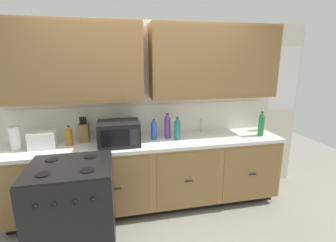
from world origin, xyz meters
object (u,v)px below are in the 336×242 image
(bottle_dark, at_px, (262,122))
(bottle_amber, at_px, (69,136))
(toaster, at_px, (42,140))
(microwave, at_px, (119,133))
(bottle_blue, at_px, (154,129))
(stove_range, at_px, (74,210))
(bottle_teal, at_px, (177,128))
(knife_block, at_px, (84,132))
(bottle_violet, at_px, (167,126))
(paper_towel_roll, at_px, (15,138))
(bottle_green, at_px, (261,124))

(bottle_dark, bearing_deg, bottle_amber, -178.17)
(bottle_dark, bearing_deg, toaster, -177.61)
(microwave, relative_size, bottle_dark, 2.00)
(bottle_dark, bearing_deg, bottle_blue, -177.48)
(stove_range, relative_size, bottle_teal, 3.28)
(knife_block, bearing_deg, bottle_violet, -5.38)
(bottle_amber, distance_m, bottle_dark, 2.56)
(bottle_amber, bearing_deg, bottle_dark, 1.83)
(bottle_violet, bearing_deg, toaster, -177.82)
(paper_towel_roll, height_order, bottle_dark, paper_towel_roll)
(paper_towel_roll, xyz_separation_m, bottle_amber, (0.56, 0.02, -0.01))
(bottle_teal, relative_size, bottle_amber, 1.20)
(toaster, relative_size, bottle_amber, 1.16)
(stove_range, distance_m, bottle_violet, 1.42)
(bottle_blue, distance_m, bottle_dark, 1.56)
(toaster, distance_m, bottle_violet, 1.46)
(bottle_green, height_order, bottle_blue, bottle_green)
(bottle_teal, bearing_deg, toaster, 179.25)
(bottle_green, xyz_separation_m, bottle_teal, (-1.11, 0.08, -0.02))
(stove_range, distance_m, bottle_green, 2.44)
(paper_towel_roll, xyz_separation_m, bottle_green, (2.96, -0.12, 0.03))
(paper_towel_roll, bearing_deg, bottle_green, -2.34)
(toaster, height_order, bottle_blue, bottle_blue)
(stove_range, distance_m, bottle_amber, 0.88)
(bottle_violet, bearing_deg, stove_range, -147.12)
(knife_block, distance_m, bottle_green, 2.26)
(toaster, relative_size, bottle_violet, 0.86)
(stove_range, bearing_deg, knife_block, 85.78)
(toaster, bearing_deg, bottle_blue, 2.24)
(toaster, relative_size, paper_towel_roll, 1.08)
(bottle_dark, bearing_deg, paper_towel_roll, -178.20)
(paper_towel_roll, relative_size, bottle_blue, 1.01)
(bottle_green, height_order, bottle_amber, bottle_green)
(paper_towel_roll, bearing_deg, stove_range, -45.39)
(knife_block, relative_size, bottle_violet, 0.95)
(paper_towel_roll, relative_size, bottle_amber, 1.08)
(paper_towel_roll, distance_m, bottle_blue, 1.56)
(bottle_green, height_order, bottle_dark, bottle_green)
(bottle_blue, bearing_deg, knife_block, 173.18)
(bottle_violet, bearing_deg, bottle_amber, -179.10)
(bottle_green, xyz_separation_m, bottle_dark, (0.16, 0.22, -0.04))
(bottle_violet, xyz_separation_m, bottle_amber, (-1.17, -0.02, -0.04))
(toaster, height_order, bottle_dark, bottle_dark)
(stove_range, height_order, bottle_teal, bottle_teal)
(knife_block, relative_size, bottle_blue, 1.20)
(microwave, relative_size, knife_block, 1.55)
(stove_range, xyz_separation_m, bottle_blue, (0.91, 0.69, 0.56))
(microwave, xyz_separation_m, bottle_blue, (0.43, 0.11, -0.01))
(bottle_dark, bearing_deg, bottle_teal, -173.76)
(paper_towel_roll, height_order, bottle_violet, bottle_violet)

